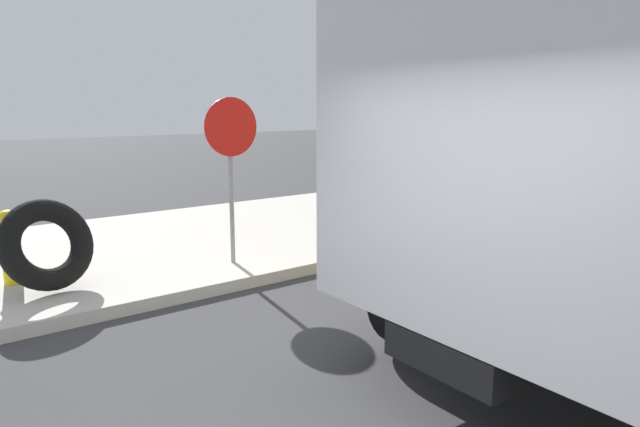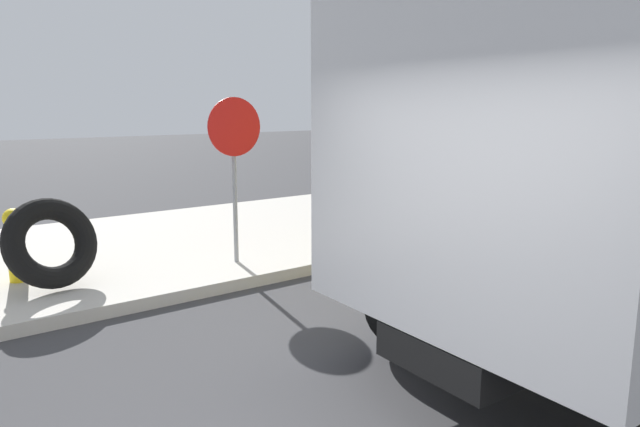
# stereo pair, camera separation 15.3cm
# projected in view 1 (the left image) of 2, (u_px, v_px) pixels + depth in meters

# --- Properties ---
(fire_hydrant) EXTENTS (0.24, 0.54, 0.89)m
(fire_hydrant) POSITION_uv_depth(u_px,v_px,m) (10.00, 245.00, 6.80)
(fire_hydrant) COLOR yellow
(fire_hydrant) RESTS_ON sidewalk_curb
(loose_tire) EXTENTS (1.15, 0.80, 1.08)m
(loose_tire) POSITION_uv_depth(u_px,v_px,m) (47.00, 245.00, 6.53)
(loose_tire) COLOR black
(loose_tire) RESTS_ON sidewalk_curb
(stop_sign) EXTENTS (0.76, 0.08, 2.19)m
(stop_sign) POSITION_uv_depth(u_px,v_px,m) (231.00, 149.00, 7.52)
(stop_sign) COLOR gray
(stop_sign) RESTS_ON sidewalk_curb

